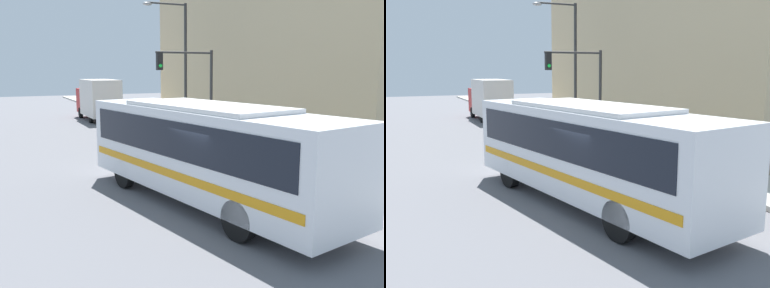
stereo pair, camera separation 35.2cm
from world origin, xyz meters
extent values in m
plane|color=slate|center=(0.00, 0.00, 0.00)|extent=(120.00, 120.00, 0.00)
cube|color=#B7B2A8|center=(6.02, 20.00, 0.09)|extent=(3.04, 70.00, 0.17)
cube|color=tan|center=(10.54, 12.13, 4.86)|extent=(6.00, 22.25, 9.73)
cube|color=silver|center=(0.05, 0.77, 1.71)|extent=(4.39, 10.46, 2.53)
cube|color=black|center=(0.05, 0.77, 2.16)|extent=(4.28, 9.66, 1.07)
cube|color=orange|center=(0.05, 0.77, 1.15)|extent=(4.35, 10.06, 0.24)
cube|color=silver|center=(0.05, 0.77, 3.02)|extent=(3.35, 5.92, 0.16)
cylinder|color=black|center=(0.60, 4.07, 0.52)|extent=(0.47, 1.08, 1.05)
cylinder|color=black|center=(-1.65, 3.65, 0.52)|extent=(0.47, 1.08, 1.05)
cylinder|color=black|center=(1.69, -1.77, 0.52)|extent=(0.47, 1.08, 1.05)
cylinder|color=black|center=(-0.56, -2.19, 0.52)|extent=(0.47, 1.08, 1.05)
cube|color=silver|center=(2.43, 23.53, 1.88)|extent=(2.30, 4.81, 2.86)
cube|color=#B21919|center=(2.43, 26.86, 1.47)|extent=(2.18, 1.87, 2.04)
cylinder|color=black|center=(1.43, 26.53, 0.45)|extent=(0.25, 0.90, 0.90)
cylinder|color=black|center=(1.43, 22.63, 0.45)|extent=(0.25, 0.90, 0.90)
cylinder|color=red|center=(5.10, 5.78, 0.42)|extent=(0.22, 0.22, 0.50)
sphere|color=red|center=(5.10, 5.78, 0.74)|extent=(0.21, 0.21, 0.21)
cylinder|color=red|center=(5.10, 5.66, 0.45)|extent=(0.10, 0.13, 0.10)
cylinder|color=#2D2D2D|center=(5.25, 10.05, 2.65)|extent=(0.16, 0.16, 4.96)
cylinder|color=#2D2D2D|center=(3.65, 10.05, 4.98)|extent=(3.20, 0.11, 0.11)
cube|color=black|center=(2.25, 10.05, 4.53)|extent=(0.30, 0.24, 0.90)
sphere|color=#19D83F|center=(2.25, 9.91, 4.31)|extent=(0.18, 0.18, 0.18)
cylinder|color=#2D2D2D|center=(5.10, 9.76, 0.68)|extent=(0.06, 0.06, 1.00)
cylinder|color=#4C4C51|center=(5.10, 9.76, 1.29)|extent=(0.14, 0.14, 0.22)
cylinder|color=#2D2D2D|center=(5.35, 13.57, 4.10)|extent=(0.18, 0.18, 7.85)
cylinder|color=#2D2D2D|center=(4.14, 13.57, 7.92)|extent=(2.42, 0.11, 0.11)
ellipsoid|color=gray|center=(2.93, 13.57, 7.84)|extent=(0.56, 0.28, 0.20)
camera|label=1|loc=(-5.88, -10.58, 4.13)|focal=40.00mm
camera|label=2|loc=(-5.56, -10.73, 4.13)|focal=40.00mm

